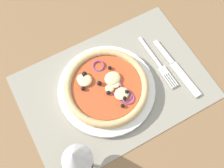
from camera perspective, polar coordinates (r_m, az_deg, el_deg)
ground_plane at (r=75.16cm, az=0.47°, el=-0.97°), size 190.00×140.00×2.40cm
placemat at (r=73.87cm, az=0.48°, el=-0.56°), size 49.77×33.71×0.40cm
plate at (r=72.61cm, az=-1.18°, el=-1.05°), size 25.90×25.90×1.49cm
pizza at (r=70.90cm, az=-1.19°, el=-0.49°), size 22.04×22.04×2.67cm
fork at (r=77.33cm, az=9.74°, el=4.08°), size 2.32×18.03×0.44cm
knife at (r=77.73cm, az=13.31°, el=3.25°), size 2.84×20.06×0.62cm
wine_glass at (r=59.23cm, az=-7.72°, el=-14.95°), size 7.20×7.20×14.90cm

